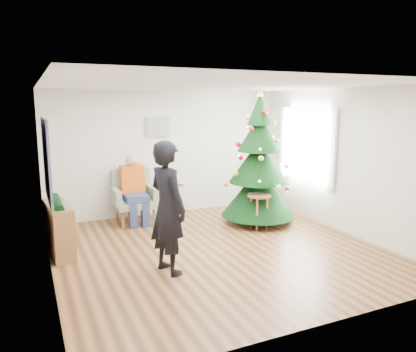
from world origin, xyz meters
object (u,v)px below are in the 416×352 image
standing_man (168,208)px  console (59,229)px  armchair (134,203)px  christmas_tree (259,164)px  stool (259,211)px

standing_man → console: 1.96m
armchair → console: (-1.49, -1.23, 0.01)m
console → christmas_tree: bearing=-2.6°
armchair → christmas_tree: bearing=-23.2°
stool → armchair: 2.45m
stool → console: size_ratio=0.66×
stool → standing_man: size_ratio=0.36×
console → armchair: bearing=33.2°
christmas_tree → stool: (-0.21, -0.38, -0.84)m
stool → armchair: bearing=145.9°
christmas_tree → standing_man: size_ratio=1.42×
standing_man → console: size_ratio=1.84×
stool → console: bearing=177.6°
christmas_tree → armchair: bearing=156.1°
stool → console: (-3.52, 0.15, 0.07)m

